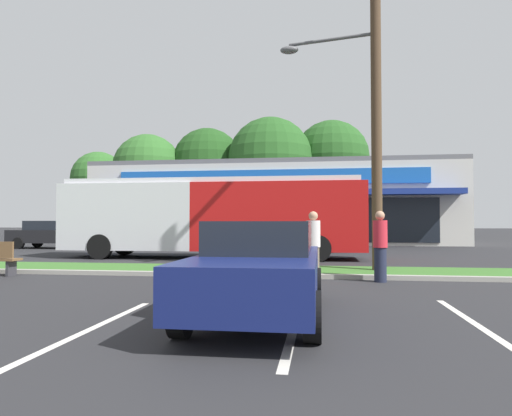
{
  "coord_description": "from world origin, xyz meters",
  "views": [
    {
      "loc": [
        0.88,
        0.66,
        1.48
      ],
      "look_at": [
        -1.59,
        18.1,
        2.03
      ],
      "focal_mm": 32.04,
      "sensor_mm": 36.0,
      "label": 1
    }
  ],
  "objects_px": {
    "city_bus": "(212,215)",
    "pedestrian_by_pole": "(313,246)",
    "car_3": "(50,234)",
    "pedestrian_near_bench": "(380,246)",
    "utility_pole": "(371,95)",
    "car_4": "(261,267)",
    "car_0": "(305,235)"
  },
  "relations": [
    {
      "from": "car_0",
      "to": "pedestrian_by_pole",
      "type": "height_order",
      "value": "pedestrian_by_pole"
    },
    {
      "from": "car_3",
      "to": "pedestrian_near_bench",
      "type": "bearing_deg",
      "value": -36.69
    },
    {
      "from": "utility_pole",
      "to": "city_bus",
      "type": "distance_m",
      "value": 8.45
    },
    {
      "from": "car_0",
      "to": "utility_pole",
      "type": "bearing_deg",
      "value": 102.88
    },
    {
      "from": "city_bus",
      "to": "car_4",
      "type": "distance_m",
      "value": 11.89
    },
    {
      "from": "car_4",
      "to": "pedestrian_by_pole",
      "type": "xyz_separation_m",
      "value": [
        0.75,
        4.55,
        0.12
      ]
    },
    {
      "from": "city_bus",
      "to": "car_0",
      "type": "distance_m",
      "value": 6.15
    },
    {
      "from": "pedestrian_by_pole",
      "to": "pedestrian_near_bench",
      "type": "bearing_deg",
      "value": -90.81
    },
    {
      "from": "pedestrian_near_bench",
      "to": "car_3",
      "type": "bearing_deg",
      "value": 169.8
    },
    {
      "from": "car_3",
      "to": "utility_pole",
      "type": "bearing_deg",
      "value": -32.48
    },
    {
      "from": "city_bus",
      "to": "pedestrian_near_bench",
      "type": "relative_size",
      "value": 7.06
    },
    {
      "from": "utility_pole",
      "to": "car_0",
      "type": "relative_size",
      "value": 2.25
    },
    {
      "from": "car_0",
      "to": "pedestrian_near_bench",
      "type": "relative_size",
      "value": 2.44
    },
    {
      "from": "utility_pole",
      "to": "car_3",
      "type": "relative_size",
      "value": 2.19
    },
    {
      "from": "car_0",
      "to": "city_bus",
      "type": "bearing_deg",
      "value": 53.13
    },
    {
      "from": "utility_pole",
      "to": "car_4",
      "type": "relative_size",
      "value": 2.11
    },
    {
      "from": "pedestrian_near_bench",
      "to": "car_4",
      "type": "bearing_deg",
      "value": -91.55
    },
    {
      "from": "city_bus",
      "to": "car_4",
      "type": "bearing_deg",
      "value": 106.81
    },
    {
      "from": "city_bus",
      "to": "pedestrian_by_pole",
      "type": "bearing_deg",
      "value": 121.76
    },
    {
      "from": "car_0",
      "to": "car_4",
      "type": "xyz_separation_m",
      "value": [
        -0.15,
        -16.18,
        -0.05
      ]
    },
    {
      "from": "utility_pole",
      "to": "pedestrian_by_pole",
      "type": "height_order",
      "value": "utility_pole"
    },
    {
      "from": "car_4",
      "to": "utility_pole",
      "type": "bearing_deg",
      "value": 159.19
    },
    {
      "from": "pedestrian_near_bench",
      "to": "pedestrian_by_pole",
      "type": "height_order",
      "value": "pedestrian_near_bench"
    },
    {
      "from": "city_bus",
      "to": "car_0",
      "type": "bearing_deg",
      "value": -127.23
    },
    {
      "from": "city_bus",
      "to": "car_4",
      "type": "height_order",
      "value": "city_bus"
    },
    {
      "from": "car_3",
      "to": "city_bus",
      "type": "bearing_deg",
      "value": -27.57
    },
    {
      "from": "utility_pole",
      "to": "pedestrian_near_bench",
      "type": "distance_m",
      "value": 4.66
    },
    {
      "from": "utility_pole",
      "to": "car_3",
      "type": "xyz_separation_m",
      "value": [
        -16.76,
        10.67,
        -4.38
      ]
    },
    {
      "from": "car_0",
      "to": "pedestrian_by_pole",
      "type": "distance_m",
      "value": 11.65
    },
    {
      "from": "car_0",
      "to": "pedestrian_near_bench",
      "type": "bearing_deg",
      "value": 100.92
    },
    {
      "from": "car_0",
      "to": "pedestrian_near_bench",
      "type": "height_order",
      "value": "pedestrian_near_bench"
    },
    {
      "from": "car_4",
      "to": "pedestrian_near_bench",
      "type": "xyz_separation_m",
      "value": [
        2.4,
        4.5,
        0.12
      ]
    }
  ]
}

